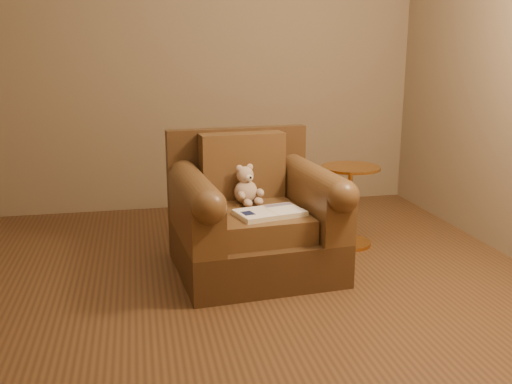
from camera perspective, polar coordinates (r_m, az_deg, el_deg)
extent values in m
plane|color=#55361D|center=(3.30, -2.96, -10.63)|extent=(4.00, 4.00, 0.00)
cube|color=#7C684C|center=(4.98, -6.88, 13.71)|extent=(4.00, 0.02, 2.70)
cube|color=#7C684C|center=(1.07, 13.56, 11.74)|extent=(4.00, 0.02, 2.70)
cube|color=#422B16|center=(3.66, -0.16, -5.81)|extent=(1.03, 0.99, 0.27)
cube|color=#422B16|center=(3.92, -1.87, 2.12)|extent=(0.97, 0.18, 0.60)
cube|color=brown|center=(3.55, 0.06, -2.93)|extent=(0.61, 0.72, 0.14)
cube|color=brown|center=(3.78, -1.39, 2.67)|extent=(0.57, 0.20, 0.43)
cube|color=brown|center=(3.44, -6.09, -2.16)|extent=(0.26, 0.83, 0.31)
cube|color=brown|center=(3.65, 5.85, -1.18)|extent=(0.26, 0.83, 0.31)
cylinder|color=brown|center=(3.40, -6.15, 0.33)|extent=(0.26, 0.83, 0.19)
cylinder|color=brown|center=(3.61, 5.91, 1.18)|extent=(0.26, 0.83, 0.19)
ellipsoid|color=tan|center=(3.67, -1.02, 0.01)|extent=(0.15, 0.13, 0.16)
sphere|color=tan|center=(3.65, -1.11, 1.72)|extent=(0.11, 0.11, 0.11)
ellipsoid|color=tan|center=(3.63, -1.67, 2.38)|extent=(0.04, 0.03, 0.04)
ellipsoid|color=tan|center=(3.67, -0.63, 2.51)|extent=(0.04, 0.03, 0.04)
ellipsoid|color=beige|center=(3.61, -0.68, 1.42)|extent=(0.05, 0.03, 0.04)
sphere|color=black|center=(3.60, -0.54, 1.45)|extent=(0.02, 0.02, 0.02)
ellipsoid|color=tan|center=(3.59, -1.47, -0.35)|extent=(0.05, 0.10, 0.05)
ellipsoid|color=tan|center=(3.66, 0.41, -0.06)|extent=(0.05, 0.10, 0.05)
ellipsoid|color=tan|center=(3.59, -0.84, -1.12)|extent=(0.06, 0.10, 0.05)
ellipsoid|color=tan|center=(3.63, 0.26, -0.94)|extent=(0.06, 0.10, 0.05)
cube|color=beige|center=(3.41, 1.39, -2.11)|extent=(0.44, 0.32, 0.03)
cube|color=white|center=(3.37, -0.12, -2.07)|extent=(0.24, 0.28, 0.00)
cube|color=white|center=(3.45, 2.86, -1.67)|extent=(0.24, 0.28, 0.00)
cube|color=beige|center=(3.41, 1.39, -1.85)|extent=(0.06, 0.23, 0.00)
cube|color=#0F1638|center=(3.35, -0.82, -2.13)|extent=(0.08, 0.10, 0.00)
cube|color=slate|center=(3.53, 2.22, -1.30)|extent=(0.19, 0.09, 0.00)
cylinder|color=gold|center=(4.21, 9.15, -5.04)|extent=(0.33, 0.33, 0.02)
cylinder|color=gold|center=(4.12, 9.31, -1.40)|extent=(0.03, 0.03, 0.54)
cylinder|color=gold|center=(4.06, 9.46, 2.42)|extent=(0.41, 0.41, 0.02)
cylinder|color=gold|center=(4.06, 9.46, 2.24)|extent=(0.03, 0.03, 0.02)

